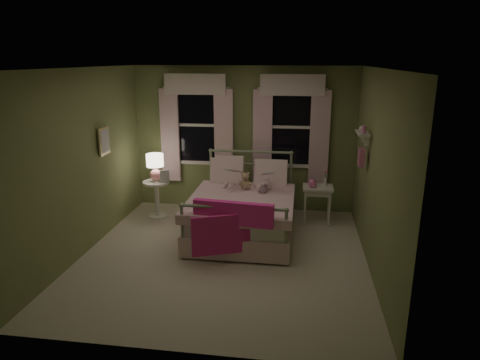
% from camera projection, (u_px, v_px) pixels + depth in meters
% --- Properties ---
extents(room_shell, '(4.20, 4.20, 4.20)m').
position_uv_depth(room_shell, '(223.00, 168.00, 5.74)').
color(room_shell, white).
rests_on(room_shell, ground).
extents(bed, '(1.58, 2.04, 1.18)m').
position_uv_depth(bed, '(243.00, 212.00, 6.75)').
color(bed, white).
rests_on(bed, ground).
extents(pink_throw, '(1.10, 0.44, 0.71)m').
position_uv_depth(pink_throw, '(233.00, 222.00, 5.72)').
color(pink_throw, '#F930A3').
rests_on(pink_throw, bed).
extents(child_left, '(0.31, 0.24, 0.77)m').
position_uv_depth(child_left, '(230.00, 169.00, 7.05)').
color(child_left, '#F7D1DD').
rests_on(child_left, bed).
extents(child_right, '(0.36, 0.28, 0.73)m').
position_uv_depth(child_right, '(264.00, 172.00, 6.97)').
color(child_right, '#F7D1DD').
rests_on(child_right, bed).
extents(book_left, '(0.23, 0.17, 0.26)m').
position_uv_depth(book_left, '(227.00, 173.00, 6.80)').
color(book_left, beige).
rests_on(book_left, child_left).
extents(book_right, '(0.22, 0.17, 0.26)m').
position_uv_depth(book_right, '(262.00, 177.00, 6.74)').
color(book_right, beige).
rests_on(book_right, child_right).
extents(teddy_bear, '(0.23, 0.18, 0.30)m').
position_uv_depth(teddy_bear, '(245.00, 182.00, 6.90)').
color(teddy_bear, tan).
rests_on(teddy_bear, bed).
extents(nightstand_left, '(0.46, 0.46, 0.65)m').
position_uv_depth(nightstand_left, '(157.00, 194.00, 7.51)').
color(nightstand_left, white).
rests_on(nightstand_left, ground).
extents(table_lamp, '(0.29, 0.29, 0.47)m').
position_uv_depth(table_lamp, '(155.00, 164.00, 7.37)').
color(table_lamp, pink).
rests_on(table_lamp, nightstand_left).
extents(book_nightstand, '(0.22, 0.26, 0.02)m').
position_uv_depth(book_nightstand, '(160.00, 182.00, 7.36)').
color(book_nightstand, beige).
rests_on(book_nightstand, nightstand_left).
extents(nightstand_right, '(0.50, 0.40, 0.64)m').
position_uv_depth(nightstand_right, '(318.00, 192.00, 7.19)').
color(nightstand_right, white).
rests_on(nightstand_right, ground).
extents(pink_toy, '(0.14, 0.19, 0.14)m').
position_uv_depth(pink_toy, '(312.00, 183.00, 7.15)').
color(pink_toy, pink).
rests_on(pink_toy, nightstand_right).
extents(bud_vase, '(0.06, 0.06, 0.28)m').
position_uv_depth(bud_vase, '(326.00, 178.00, 7.15)').
color(bud_vase, white).
rests_on(bud_vase, nightstand_right).
extents(window_left, '(1.34, 0.13, 1.96)m').
position_uv_depth(window_left, '(196.00, 121.00, 7.70)').
color(window_left, black).
rests_on(window_left, room_shell).
extents(window_right, '(1.34, 0.13, 1.96)m').
position_uv_depth(window_right, '(291.00, 123.00, 7.47)').
color(window_right, black).
rests_on(window_right, room_shell).
extents(wall_shelf, '(0.15, 0.50, 0.60)m').
position_uv_depth(wall_shelf, '(362.00, 145.00, 6.09)').
color(wall_shelf, white).
rests_on(wall_shelf, room_shell).
extents(framed_picture, '(0.03, 0.32, 0.42)m').
position_uv_depth(framed_picture, '(104.00, 141.00, 6.53)').
color(framed_picture, beige).
rests_on(framed_picture, room_shell).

